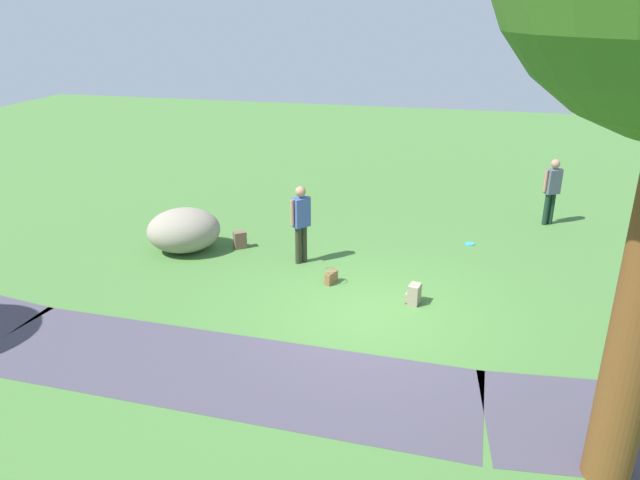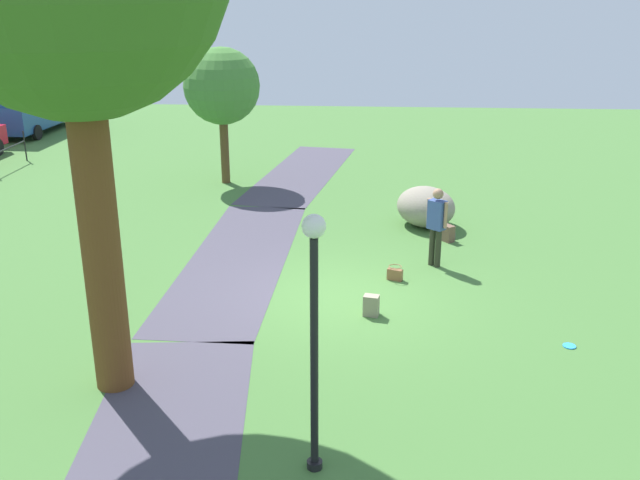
{
  "view_description": "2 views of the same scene",
  "coord_description": "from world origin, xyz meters",
  "px_view_note": "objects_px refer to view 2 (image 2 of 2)",
  "views": [
    {
      "loc": [
        -1.47,
        9.62,
        5.33
      ],
      "look_at": [
        1.06,
        -0.56,
        1.17
      ],
      "focal_mm": 33.5,
      "sensor_mm": 36.0,
      "label": 1
    },
    {
      "loc": [
        -12.76,
        -0.54,
        5.75
      ],
      "look_at": [
        1.15,
        0.42,
        0.79
      ],
      "focal_mm": 39.78,
      "sensor_mm": 36.0,
      "label": 2
    }
  ],
  "objects_px": {
    "spare_backpack_on_lawn": "(371,306)",
    "delivery_van": "(27,102)",
    "woman_with_handbag": "(437,221)",
    "backpack_by_boulder": "(448,234)",
    "lamp_post": "(314,319)",
    "lawn_boulder": "(426,207)",
    "young_tree_near_path": "(222,87)",
    "frisbee_on_grass": "(569,346)",
    "handbag_on_grass": "(395,274)"
  },
  "relations": [
    {
      "from": "spare_backpack_on_lawn",
      "to": "delivery_van",
      "type": "relative_size",
      "value": 0.08
    },
    {
      "from": "woman_with_handbag",
      "to": "backpack_by_boulder",
      "type": "bearing_deg",
      "value": -15.9
    },
    {
      "from": "lamp_post",
      "to": "lawn_boulder",
      "type": "height_order",
      "value": "lamp_post"
    },
    {
      "from": "young_tree_near_path",
      "to": "frisbee_on_grass",
      "type": "relative_size",
      "value": 18.67
    },
    {
      "from": "woman_with_handbag",
      "to": "backpack_by_boulder",
      "type": "height_order",
      "value": "woman_with_handbag"
    },
    {
      "from": "woman_with_handbag",
      "to": "spare_backpack_on_lawn",
      "type": "bearing_deg",
      "value": 152.14
    },
    {
      "from": "lawn_boulder",
      "to": "woman_with_handbag",
      "type": "height_order",
      "value": "woman_with_handbag"
    },
    {
      "from": "lawn_boulder",
      "to": "handbag_on_grass",
      "type": "relative_size",
      "value": 6.02
    },
    {
      "from": "delivery_van",
      "to": "backpack_by_boulder",
      "type": "bearing_deg",
      "value": -127.91
    },
    {
      "from": "lawn_boulder",
      "to": "spare_backpack_on_lawn",
      "type": "bearing_deg",
      "value": 165.73
    },
    {
      "from": "woman_with_handbag",
      "to": "lamp_post",
      "type": "bearing_deg",
      "value": 163.66
    },
    {
      "from": "backpack_by_boulder",
      "to": "frisbee_on_grass",
      "type": "relative_size",
      "value": 1.81
    },
    {
      "from": "lawn_boulder",
      "to": "woman_with_handbag",
      "type": "xyz_separation_m",
      "value": [
        -2.79,
        -0.01,
        0.52
      ]
    },
    {
      "from": "woman_with_handbag",
      "to": "spare_backpack_on_lawn",
      "type": "height_order",
      "value": "woman_with_handbag"
    },
    {
      "from": "handbag_on_grass",
      "to": "young_tree_near_path",
      "type": "bearing_deg",
      "value": 33.73
    },
    {
      "from": "young_tree_near_path",
      "to": "delivery_van",
      "type": "height_order",
      "value": "young_tree_near_path"
    },
    {
      "from": "spare_backpack_on_lawn",
      "to": "frisbee_on_grass",
      "type": "distance_m",
      "value": 3.52
    },
    {
      "from": "lamp_post",
      "to": "spare_backpack_on_lawn",
      "type": "xyz_separation_m",
      "value": [
        4.52,
        -0.71,
        -1.9
      ]
    },
    {
      "from": "lamp_post",
      "to": "woman_with_handbag",
      "type": "bearing_deg",
      "value": -16.34
    },
    {
      "from": "young_tree_near_path",
      "to": "handbag_on_grass",
      "type": "xyz_separation_m",
      "value": [
        -7.55,
        -5.04,
        -2.82
      ]
    },
    {
      "from": "lawn_boulder",
      "to": "handbag_on_grass",
      "type": "distance_m",
      "value": 3.8
    },
    {
      "from": "young_tree_near_path",
      "to": "woman_with_handbag",
      "type": "bearing_deg",
      "value": -138.34
    },
    {
      "from": "woman_with_handbag",
      "to": "handbag_on_grass",
      "type": "relative_size",
      "value": 4.98
    },
    {
      "from": "spare_backpack_on_lawn",
      "to": "young_tree_near_path",
      "type": "bearing_deg",
      "value": 26.14
    },
    {
      "from": "backpack_by_boulder",
      "to": "spare_backpack_on_lawn",
      "type": "distance_m",
      "value": 4.62
    },
    {
      "from": "lamp_post",
      "to": "woman_with_handbag",
      "type": "xyz_separation_m",
      "value": [
        7.13,
        -2.09,
        -1.07
      ]
    },
    {
      "from": "lamp_post",
      "to": "woman_with_handbag",
      "type": "distance_m",
      "value": 7.51
    },
    {
      "from": "backpack_by_boulder",
      "to": "spare_backpack_on_lawn",
      "type": "bearing_deg",
      "value": 156.48
    },
    {
      "from": "handbag_on_grass",
      "to": "frisbee_on_grass",
      "type": "bearing_deg",
      "value": -133.46
    },
    {
      "from": "frisbee_on_grass",
      "to": "delivery_van",
      "type": "relative_size",
      "value": 0.04
    },
    {
      "from": "delivery_van",
      "to": "woman_with_handbag",
      "type": "bearing_deg",
      "value": -132.12
    },
    {
      "from": "young_tree_near_path",
      "to": "handbag_on_grass",
      "type": "relative_size",
      "value": 11.78
    },
    {
      "from": "young_tree_near_path",
      "to": "handbag_on_grass",
      "type": "distance_m",
      "value": 9.51
    },
    {
      "from": "lamp_post",
      "to": "young_tree_near_path",
      "type": "bearing_deg",
      "value": 15.56
    },
    {
      "from": "delivery_van",
      "to": "handbag_on_grass",
      "type": "bearing_deg",
      "value": -135.49
    },
    {
      "from": "lamp_post",
      "to": "delivery_van",
      "type": "bearing_deg",
      "value": 32.64
    },
    {
      "from": "backpack_by_boulder",
      "to": "spare_backpack_on_lawn",
      "type": "xyz_separation_m",
      "value": [
        -4.23,
        1.84,
        0.0
      ]
    },
    {
      "from": "lawn_boulder",
      "to": "backpack_by_boulder",
      "type": "relative_size",
      "value": 5.28
    },
    {
      "from": "handbag_on_grass",
      "to": "frisbee_on_grass",
      "type": "height_order",
      "value": "handbag_on_grass"
    },
    {
      "from": "spare_backpack_on_lawn",
      "to": "delivery_van",
      "type": "xyz_separation_m",
      "value": [
        16.91,
        14.44,
        1.07
      ]
    },
    {
      "from": "young_tree_near_path",
      "to": "lamp_post",
      "type": "bearing_deg",
      "value": -164.44
    },
    {
      "from": "handbag_on_grass",
      "to": "spare_backpack_on_lawn",
      "type": "xyz_separation_m",
      "value": [
        -1.72,
        0.49,
        0.05
      ]
    },
    {
      "from": "handbag_on_grass",
      "to": "backpack_by_boulder",
      "type": "relative_size",
      "value": 0.88
    },
    {
      "from": "backpack_by_boulder",
      "to": "delivery_van",
      "type": "distance_m",
      "value": 20.67
    },
    {
      "from": "young_tree_near_path",
      "to": "lawn_boulder",
      "type": "distance_m",
      "value": 7.49
    },
    {
      "from": "woman_with_handbag",
      "to": "frisbee_on_grass",
      "type": "height_order",
      "value": "woman_with_handbag"
    },
    {
      "from": "lawn_boulder",
      "to": "delivery_van",
      "type": "distance_m",
      "value": 19.58
    },
    {
      "from": "spare_backpack_on_lawn",
      "to": "lamp_post",
      "type": "bearing_deg",
      "value": 171.06
    },
    {
      "from": "young_tree_near_path",
      "to": "handbag_on_grass",
      "type": "bearing_deg",
      "value": -146.27
    },
    {
      "from": "backpack_by_boulder",
      "to": "woman_with_handbag",
      "type": "bearing_deg",
      "value": 164.1
    }
  ]
}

